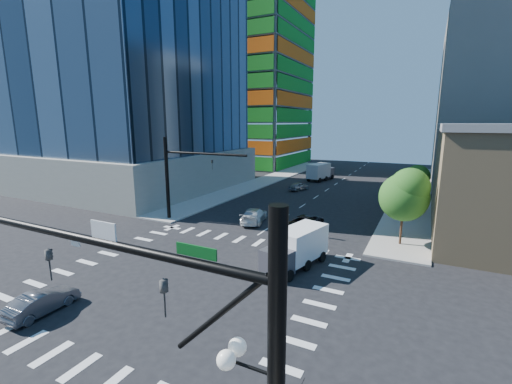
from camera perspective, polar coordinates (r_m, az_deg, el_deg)
The scene contains 15 objects.
ground at distance 24.77m, azimuth -11.28°, elevation -14.30°, with size 160.00×160.00×0.00m, color black.
road_markings at distance 24.77m, azimuth -11.28°, elevation -14.29°, with size 20.00×20.00×0.01m, color silver.
sidewalk_ne at distance 58.41m, azimuth 24.69°, elevation 0.00°, with size 5.00×60.00×0.15m, color #9C9893.
sidewalk_nw at distance 64.12m, azimuth 1.83°, elevation 2.01°, with size 5.00×60.00×0.15m, color #9C9893.
construction_building at distance 90.57m, azimuth -0.99°, elevation 20.40°, with size 25.16×34.50×70.60m.
signal_mast_se at distance 8.89m, azimuth -2.70°, elevation -28.40°, with size 10.51×2.48×9.00m.
signal_mast_nw at distance 37.93m, azimuth -12.95°, elevation 3.36°, with size 10.20×0.40×9.00m.
tree_south at distance 31.92m, azimuth 23.69°, elevation -0.30°, with size 4.16×4.16×6.82m.
tree_north at distance 43.85m, azimuth 24.92°, elevation 1.66°, with size 3.54×3.52×5.78m.
car_nb_far at distance 34.69m, azimuth 7.76°, elevation -5.27°, with size 2.42×5.24×1.46m, color black.
car_sb_near at distance 37.25m, azimuth -0.31°, elevation -3.92°, with size 2.16×5.31×1.54m, color white.
car_sb_mid at distance 55.07m, azimuth 7.16°, elevation 0.96°, with size 1.57×3.91×1.33m, color #989A9F.
car_sb_cross at distance 23.85m, azimuth -32.07°, elevation -15.26°, with size 1.39×3.98×1.31m, color #56555B.
box_truck_near at distance 25.96m, azimuth 6.37°, elevation -9.81°, with size 3.62×5.93×2.90m.
box_truck_far at distance 65.32m, azimuth 10.80°, elevation 3.17°, with size 3.84×6.47×3.18m.
Camera 1 is at (13.98, -17.42, 10.72)m, focal length 24.00 mm.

